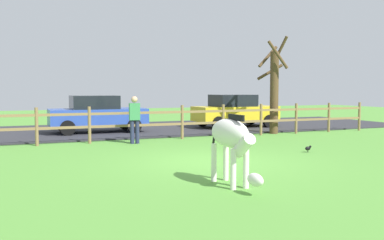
{
  "coord_description": "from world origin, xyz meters",
  "views": [
    {
      "loc": [
        -4.87,
        -10.22,
        1.91
      ],
      "look_at": [
        -0.36,
        0.57,
        1.06
      ],
      "focal_mm": 40.71,
      "sensor_mm": 36.0,
      "label": 1
    }
  ],
  "objects": [
    {
      "name": "paddock_fence",
      "position": [
        -0.64,
        5.0,
        0.72
      ],
      "size": [
        20.83,
        0.11,
        1.28
      ],
      "color": "olive",
      "rests_on": "ground_plane"
    },
    {
      "name": "bare_tree",
      "position": [
        5.39,
        5.36,
        1.95
      ],
      "size": [
        1.24,
        1.28,
        4.11
      ],
      "color": "#513A23",
      "rests_on": "ground_plane"
    },
    {
      "name": "ground_plane",
      "position": [
        0.0,
        0.0,
        0.0
      ],
      "size": [
        60.0,
        60.0,
        0.0
      ],
      "primitive_type": "plane",
      "color": "#549338"
    },
    {
      "name": "crow_on_grass",
      "position": [
        3.3,
        0.32,
        0.13
      ],
      "size": [
        0.21,
        0.1,
        0.2
      ],
      "color": "black",
      "rests_on": "ground_plane"
    },
    {
      "name": "parking_asphalt",
      "position": [
        0.0,
        9.3,
        0.03
      ],
      "size": [
        28.0,
        7.4,
        0.05
      ],
      "primitive_type": "cube",
      "color": "#2D2D33",
      "rests_on": "ground_plane"
    },
    {
      "name": "zebra",
      "position": [
        -0.9,
        -2.73,
        0.93
      ],
      "size": [
        0.51,
        1.93,
        1.41
      ],
      "color": "white",
      "rests_on": "ground_plane"
    },
    {
      "name": "visitor_near_fence",
      "position": [
        -0.93,
        4.34,
        0.91
      ],
      "size": [
        0.38,
        0.26,
        1.64
      ],
      "color": "#232847",
      "rests_on": "ground_plane"
    },
    {
      "name": "parked_car_blue",
      "position": [
        -1.5,
        8.28,
        0.84
      ],
      "size": [
        4.01,
        1.9,
        1.56
      ],
      "color": "#2D4CAD",
      "rests_on": "parking_asphalt"
    },
    {
      "name": "parked_car_yellow",
      "position": [
        5.09,
        8.27,
        0.84
      ],
      "size": [
        4.03,
        1.94,
        1.56
      ],
      "color": "yellow",
      "rests_on": "parking_asphalt"
    }
  ]
}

